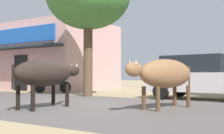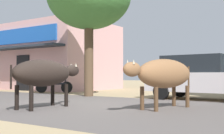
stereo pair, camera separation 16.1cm
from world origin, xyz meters
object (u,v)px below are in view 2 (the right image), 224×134
Objects in this scene: cow_near_brown at (45,74)px; cow_far_dark at (164,74)px; parked_motorcycle at (55,84)px; parked_hatchback_car at (202,77)px.

cow_near_brown is 3.28m from cow_far_dark.
cow_far_dark reaches higher than cow_near_brown.
parked_hatchback_car is at bearing 0.66° from parked_motorcycle.
parked_hatchback_car is 7.56m from parked_motorcycle.
cow_far_dark reaches higher than parked_motorcycle.
cow_near_brown is (-2.72, -5.26, 0.11)m from parked_hatchback_car.
cow_far_dark is (2.82, 1.68, -0.01)m from cow_near_brown.
parked_motorcycle is (-7.55, -0.09, -0.38)m from parked_hatchback_car.
parked_hatchback_car is 5.93m from cow_near_brown.
parked_hatchback_car is at bearing 62.68° from cow_near_brown.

